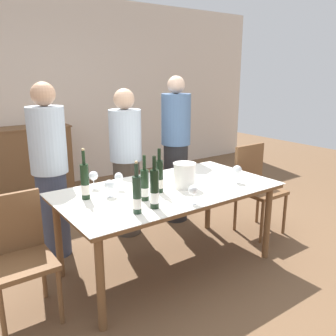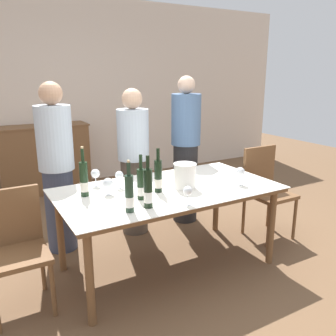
# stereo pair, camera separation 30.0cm
# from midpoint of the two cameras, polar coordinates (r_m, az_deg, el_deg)

# --- Properties ---
(ground_plane) EXTENTS (12.00, 12.00, 0.00)m
(ground_plane) POSITION_cam_midpoint_polar(r_m,az_deg,el_deg) (3.36, -2.65, -15.47)
(ground_plane) COLOR brown
(back_wall) EXTENTS (8.00, 0.10, 2.80)m
(back_wall) POSITION_cam_midpoint_polar(r_m,az_deg,el_deg) (5.68, -20.10, 11.14)
(back_wall) COLOR beige
(back_wall) RESTS_ON ground_plane
(sideboard_cabinet) EXTENTS (1.27, 0.46, 0.98)m
(sideboard_cabinet) POSITION_cam_midpoint_polar(r_m,az_deg,el_deg) (5.41, -23.49, 0.86)
(sideboard_cabinet) COLOR brown
(sideboard_cabinet) RESTS_ON ground_plane
(dining_table) EXTENTS (1.88, 1.01, 0.75)m
(dining_table) POSITION_cam_midpoint_polar(r_m,az_deg,el_deg) (3.07, -2.80, -4.45)
(dining_table) COLOR brown
(dining_table) RESTS_ON ground_plane
(ice_bucket) EXTENTS (0.20, 0.20, 0.22)m
(ice_bucket) POSITION_cam_midpoint_polar(r_m,az_deg,el_deg) (3.03, -0.15, -1.12)
(ice_bucket) COLOR white
(ice_bucket) RESTS_ON dining_table
(wine_bottle_0) EXTENTS (0.06, 0.06, 0.38)m
(wine_bottle_0) POSITION_cam_midpoint_polar(r_m,az_deg,el_deg) (2.50, -8.44, -4.43)
(wine_bottle_0) COLOR #1E3323
(wine_bottle_0) RESTS_ON dining_table
(wine_bottle_1) EXTENTS (0.07, 0.07, 0.39)m
(wine_bottle_1) POSITION_cam_midpoint_polar(r_m,az_deg,el_deg) (2.58, -5.52, -3.57)
(wine_bottle_1) COLOR black
(wine_bottle_1) RESTS_ON dining_table
(wine_bottle_2) EXTENTS (0.07, 0.07, 0.40)m
(wine_bottle_2) POSITION_cam_midpoint_polar(r_m,az_deg,el_deg) (2.87, -16.11, -2.25)
(wine_bottle_2) COLOR black
(wine_bottle_2) RESTS_ON dining_table
(wine_bottle_3) EXTENTS (0.07, 0.07, 0.36)m
(wine_bottle_3) POSITION_cam_midpoint_polar(r_m,az_deg,el_deg) (2.75, -6.89, -2.81)
(wine_bottle_3) COLOR black
(wine_bottle_3) RESTS_ON dining_table
(wine_bottle_4) EXTENTS (0.06, 0.06, 0.37)m
(wine_bottle_4) POSITION_cam_midpoint_polar(r_m,az_deg,el_deg) (2.92, -4.34, -1.48)
(wine_bottle_4) COLOR black
(wine_bottle_4) RESTS_ON dining_table
(wine_glass_0) EXTENTS (0.07, 0.07, 0.14)m
(wine_glass_0) POSITION_cam_midpoint_polar(r_m,az_deg,el_deg) (2.67, 0.79, -3.76)
(wine_glass_0) COLOR white
(wine_glass_0) RESTS_ON dining_table
(wine_glass_1) EXTENTS (0.08, 0.08, 0.16)m
(wine_glass_1) POSITION_cam_midpoint_polar(r_m,az_deg,el_deg) (3.21, 8.43, -0.43)
(wine_glass_1) COLOR white
(wine_glass_1) RESTS_ON dining_table
(wine_glass_2) EXTENTS (0.09, 0.09, 0.14)m
(wine_glass_2) POSITION_cam_midpoint_polar(r_m,az_deg,el_deg) (2.88, -12.33, -2.79)
(wine_glass_2) COLOR white
(wine_glass_2) RESTS_ON dining_table
(wine_glass_3) EXTENTS (0.08, 0.08, 0.15)m
(wine_glass_3) POSITION_cam_midpoint_polar(r_m,az_deg,el_deg) (3.11, -14.60, -1.33)
(wine_glass_3) COLOR white
(wine_glass_3) RESTS_ON dining_table
(wine_glass_4) EXTENTS (0.07, 0.07, 0.15)m
(wine_glass_4) POSITION_cam_midpoint_polar(r_m,az_deg,el_deg) (3.04, -10.73, -1.54)
(wine_glass_4) COLOR white
(wine_glass_4) RESTS_ON dining_table
(chair_left_end) EXTENTS (0.42, 0.42, 0.89)m
(chair_left_end) POSITION_cam_midpoint_polar(r_m,az_deg,el_deg) (2.81, -25.94, -11.73)
(chair_left_end) COLOR brown
(chair_left_end) RESTS_ON ground_plane
(chair_right_end) EXTENTS (0.42, 0.42, 0.95)m
(chair_right_end) POSITION_cam_midpoint_polar(r_m,az_deg,el_deg) (3.94, 11.75, -2.32)
(chair_right_end) COLOR brown
(chair_right_end) RESTS_ON ground_plane
(person_host) EXTENTS (0.33, 0.33, 1.63)m
(person_host) POSITION_cam_midpoint_polar(r_m,az_deg,el_deg) (3.47, -20.78, -0.70)
(person_host) COLOR #383F56
(person_host) RESTS_ON ground_plane
(person_guest_left) EXTENTS (0.33, 0.33, 1.55)m
(person_guest_left) POSITION_cam_midpoint_polar(r_m,az_deg,el_deg) (3.76, -9.02, 0.61)
(person_guest_left) COLOR #51473D
(person_guest_left) RESTS_ON ground_plane
(person_guest_right) EXTENTS (0.33, 0.33, 1.67)m
(person_guest_right) POSITION_cam_midpoint_polar(r_m,az_deg,el_deg) (4.07, -0.85, 2.78)
(person_guest_right) COLOR #262628
(person_guest_right) RESTS_ON ground_plane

